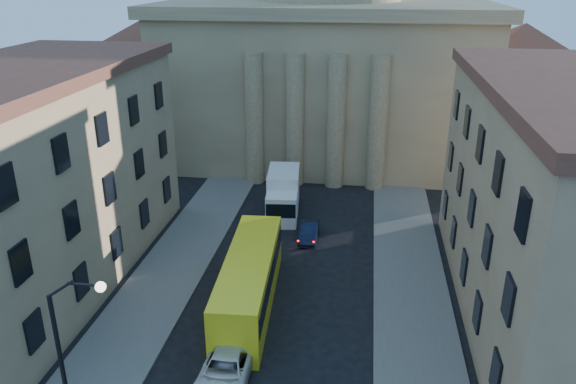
% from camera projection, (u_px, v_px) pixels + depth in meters
% --- Properties ---
extents(sidewalk_left, '(5.00, 60.00, 0.15)m').
position_uv_depth(sidewalk_left, '(139.00, 317.00, 35.04)').
color(sidewalk_left, '#5C5954').
rests_on(sidewalk_left, ground).
extents(sidewalk_right, '(5.00, 60.00, 0.15)m').
position_uv_depth(sidewalk_right, '(417.00, 341.00, 32.80)').
color(sidewalk_right, '#5C5954').
rests_on(sidewalk_right, ground).
extents(church, '(68.02, 28.76, 36.60)m').
position_uv_depth(church, '(327.00, 48.00, 63.96)').
color(church, '#836B50').
rests_on(church, ground).
extents(building_left, '(11.60, 26.60, 14.70)m').
position_uv_depth(building_left, '(29.00, 178.00, 37.10)').
color(building_left, tan).
rests_on(building_left, ground).
extents(building_right, '(11.60, 26.60, 14.70)m').
position_uv_depth(building_right, '(571.00, 207.00, 32.62)').
color(building_right, tan).
rests_on(building_right, ground).
extents(street_lamp, '(2.62, 0.44, 8.83)m').
position_uv_depth(street_lamp, '(71.00, 352.00, 23.71)').
color(street_lamp, black).
rests_on(street_lamp, ground).
extents(car_left_mid, '(2.63, 5.70, 1.58)m').
position_uv_depth(car_left_mid, '(226.00, 369.00, 29.43)').
color(car_left_mid, silver).
rests_on(car_left_mid, ground).
extents(car_right_distant, '(1.42, 3.98, 1.31)m').
position_uv_depth(car_right_distant, '(309.00, 232.00, 45.04)').
color(car_right_distant, black).
rests_on(car_right_distant, ground).
extents(city_bus, '(3.60, 12.72, 3.55)m').
position_uv_depth(city_bus, '(249.00, 280.00, 35.70)').
color(city_bus, yellow).
rests_on(city_bus, ground).
extents(box_truck, '(3.27, 6.97, 3.71)m').
position_uv_depth(box_truck, '(283.00, 195.00, 49.44)').
color(box_truck, white).
rests_on(box_truck, ground).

